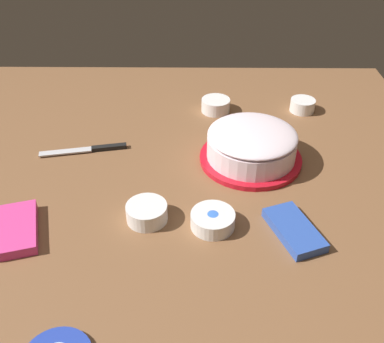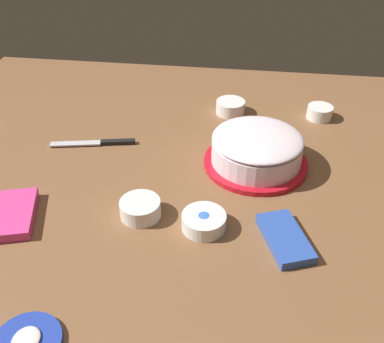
{
  "view_description": "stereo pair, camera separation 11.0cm",
  "coord_description": "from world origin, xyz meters",
  "px_view_note": "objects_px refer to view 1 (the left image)",
  "views": [
    {
      "loc": [
        -0.83,
        -0.09,
        0.68
      ],
      "look_at": [
        0.05,
        -0.08,
        0.04
      ],
      "focal_mm": 41.89,
      "sensor_mm": 36.0,
      "label": 1
    },
    {
      "loc": [
        -0.82,
        -0.2,
        0.68
      ],
      "look_at": [
        0.05,
        -0.08,
        0.04
      ],
      "focal_mm": 41.89,
      "sensor_mm": 36.0,
      "label": 2
    }
  ],
  "objects_px": {
    "sprinkle_bowl_pink": "(303,105)",
    "candy_box_lower": "(17,229)",
    "spreading_knife": "(91,149)",
    "sprinkle_bowl_green": "(216,105)",
    "candy_box_upper": "(294,230)",
    "sprinkle_bowl_blue": "(213,219)",
    "frosted_cake": "(251,146)",
    "sprinkle_bowl_rainbow": "(147,212)"
  },
  "relations": [
    {
      "from": "frosted_cake",
      "to": "candy_box_upper",
      "type": "relative_size",
      "value": 1.79
    },
    {
      "from": "spreading_knife",
      "to": "sprinkle_bowl_pink",
      "type": "relative_size",
      "value": 3.06
    },
    {
      "from": "sprinkle_bowl_blue",
      "to": "candy_box_upper",
      "type": "xyz_separation_m",
      "value": [
        -0.02,
        -0.18,
        -0.01
      ]
    },
    {
      "from": "spreading_knife",
      "to": "sprinkle_bowl_pink",
      "type": "distance_m",
      "value": 0.67
    },
    {
      "from": "spreading_knife",
      "to": "candy_box_lower",
      "type": "relative_size",
      "value": 1.5
    },
    {
      "from": "frosted_cake",
      "to": "sprinkle_bowl_blue",
      "type": "bearing_deg",
      "value": 157.2
    },
    {
      "from": "spreading_knife",
      "to": "sprinkle_bowl_green",
      "type": "height_order",
      "value": "sprinkle_bowl_green"
    },
    {
      "from": "candy_box_lower",
      "to": "sprinkle_bowl_blue",
      "type": "bearing_deg",
      "value": -102.96
    },
    {
      "from": "sprinkle_bowl_blue",
      "to": "candy_box_lower",
      "type": "distance_m",
      "value": 0.42
    },
    {
      "from": "sprinkle_bowl_pink",
      "to": "sprinkle_bowl_rainbow",
      "type": "height_order",
      "value": "same"
    },
    {
      "from": "frosted_cake",
      "to": "spreading_knife",
      "type": "bearing_deg",
      "value": 84.53
    },
    {
      "from": "sprinkle_bowl_pink",
      "to": "candy_box_lower",
      "type": "distance_m",
      "value": 0.91
    },
    {
      "from": "sprinkle_bowl_rainbow",
      "to": "sprinkle_bowl_blue",
      "type": "xyz_separation_m",
      "value": [
        -0.02,
        -0.15,
        -0.0
      ]
    },
    {
      "from": "spreading_knife",
      "to": "candy_box_upper",
      "type": "bearing_deg",
      "value": -122.5
    },
    {
      "from": "sprinkle_bowl_pink",
      "to": "sprinkle_bowl_blue",
      "type": "height_order",
      "value": "sprinkle_bowl_pink"
    },
    {
      "from": "frosted_cake",
      "to": "candy_box_lower",
      "type": "bearing_deg",
      "value": 118.02
    },
    {
      "from": "sprinkle_bowl_rainbow",
      "to": "candy_box_upper",
      "type": "relative_size",
      "value": 0.61
    },
    {
      "from": "candy_box_upper",
      "to": "sprinkle_bowl_pink",
      "type": "bearing_deg",
      "value": -33.37
    },
    {
      "from": "frosted_cake",
      "to": "candy_box_upper",
      "type": "xyz_separation_m",
      "value": [
        -0.28,
        -0.07,
        -0.03
      ]
    },
    {
      "from": "sprinkle_bowl_blue",
      "to": "candy_box_upper",
      "type": "relative_size",
      "value": 0.65
    },
    {
      "from": "sprinkle_bowl_green",
      "to": "candy_box_lower",
      "type": "xyz_separation_m",
      "value": [
        -0.56,
        0.45,
        -0.01
      ]
    },
    {
      "from": "candy_box_lower",
      "to": "sprinkle_bowl_rainbow",
      "type": "bearing_deg",
      "value": -96.85
    },
    {
      "from": "sprinkle_bowl_green",
      "to": "candy_box_upper",
      "type": "distance_m",
      "value": 0.57
    },
    {
      "from": "sprinkle_bowl_green",
      "to": "sprinkle_bowl_blue",
      "type": "xyz_separation_m",
      "value": [
        -0.53,
        0.02,
        -0.0
      ]
    },
    {
      "from": "sprinkle_bowl_blue",
      "to": "candy_box_lower",
      "type": "bearing_deg",
      "value": 93.63
    },
    {
      "from": "spreading_knife",
      "to": "candy_box_lower",
      "type": "bearing_deg",
      "value": 163.13
    },
    {
      "from": "sprinkle_bowl_pink",
      "to": "sprinkle_bowl_blue",
      "type": "xyz_separation_m",
      "value": [
        -0.53,
        0.3,
        -0.0
      ]
    },
    {
      "from": "spreading_knife",
      "to": "candy_box_upper",
      "type": "height_order",
      "value": "candy_box_upper"
    },
    {
      "from": "candy_box_upper",
      "to": "candy_box_lower",
      "type": "bearing_deg",
      "value": 69.53
    },
    {
      "from": "spreading_knife",
      "to": "sprinkle_bowl_pink",
      "type": "bearing_deg",
      "value": -69.11
    },
    {
      "from": "sprinkle_bowl_pink",
      "to": "sprinkle_bowl_rainbow",
      "type": "relative_size",
      "value": 0.83
    },
    {
      "from": "sprinkle_bowl_rainbow",
      "to": "candy_box_upper",
      "type": "distance_m",
      "value": 0.32
    },
    {
      "from": "candy_box_lower",
      "to": "spreading_knife",
      "type": "bearing_deg",
      "value": -33.46
    },
    {
      "from": "candy_box_lower",
      "to": "candy_box_upper",
      "type": "distance_m",
      "value": 0.6
    },
    {
      "from": "frosted_cake",
      "to": "sprinkle_bowl_pink",
      "type": "bearing_deg",
      "value": -34.21
    },
    {
      "from": "spreading_knife",
      "to": "candy_box_lower",
      "type": "height_order",
      "value": "candy_box_lower"
    },
    {
      "from": "sprinkle_bowl_rainbow",
      "to": "frosted_cake",
      "type": "bearing_deg",
      "value": -47.22
    },
    {
      "from": "sprinkle_bowl_rainbow",
      "to": "sprinkle_bowl_blue",
      "type": "relative_size",
      "value": 0.95
    },
    {
      "from": "candy_box_upper",
      "to": "frosted_cake",
      "type": "bearing_deg",
      "value": -7.3
    },
    {
      "from": "sprinkle_bowl_pink",
      "to": "sprinkle_bowl_green",
      "type": "distance_m",
      "value": 0.27
    },
    {
      "from": "frosted_cake",
      "to": "sprinkle_bowl_rainbow",
      "type": "distance_m",
      "value": 0.35
    },
    {
      "from": "spreading_knife",
      "to": "sprinkle_bowl_rainbow",
      "type": "bearing_deg",
      "value": -147.1
    }
  ]
}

